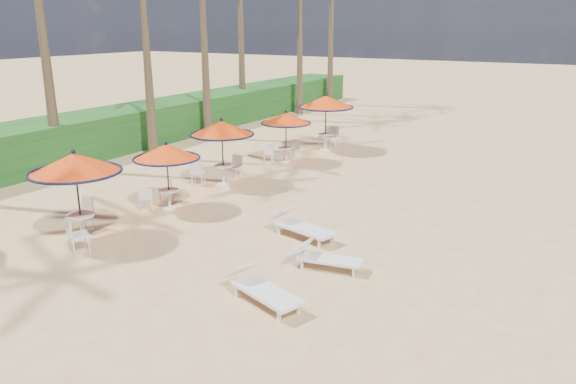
{
  "coord_description": "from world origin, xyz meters",
  "views": [
    {
      "loc": [
        6.6,
        -9.32,
        5.69
      ],
      "look_at": [
        -0.89,
        3.49,
        1.2
      ],
      "focal_mm": 35.0,
      "sensor_mm": 36.0,
      "label": 1
    }
  ],
  "objects_px": {
    "station_1": "(165,158)",
    "lounger_mid": "(323,257)",
    "lounger_near": "(260,287)",
    "station_0": "(75,172)",
    "station_4": "(326,107)",
    "lounger_far": "(299,225)",
    "station_3": "(285,124)",
    "station_2": "(221,134)"
  },
  "relations": [
    {
      "from": "lounger_near",
      "to": "lounger_mid",
      "type": "xyz_separation_m",
      "value": [
        0.38,
        2.17,
        -0.04
      ]
    },
    {
      "from": "station_2",
      "to": "lounger_far",
      "type": "height_order",
      "value": "station_2"
    },
    {
      "from": "station_0",
      "to": "lounger_mid",
      "type": "relative_size",
      "value": 1.35
    },
    {
      "from": "station_0",
      "to": "station_3",
      "type": "distance_m",
      "value": 10.52
    },
    {
      "from": "station_4",
      "to": "lounger_far",
      "type": "relative_size",
      "value": 1.2
    },
    {
      "from": "station_0",
      "to": "station_3",
      "type": "height_order",
      "value": "station_0"
    },
    {
      "from": "station_1",
      "to": "station_4",
      "type": "relative_size",
      "value": 0.83
    },
    {
      "from": "station_0",
      "to": "station_1",
      "type": "bearing_deg",
      "value": 86.96
    },
    {
      "from": "station_1",
      "to": "lounger_near",
      "type": "relative_size",
      "value": 1.02
    },
    {
      "from": "lounger_near",
      "to": "station_0",
      "type": "bearing_deg",
      "value": -165.25
    },
    {
      "from": "lounger_mid",
      "to": "lounger_far",
      "type": "height_order",
      "value": "lounger_far"
    },
    {
      "from": "station_4",
      "to": "lounger_mid",
      "type": "height_order",
      "value": "station_4"
    },
    {
      "from": "lounger_far",
      "to": "station_3",
      "type": "bearing_deg",
      "value": 136.96
    },
    {
      "from": "station_1",
      "to": "station_3",
      "type": "relative_size",
      "value": 0.99
    },
    {
      "from": "station_4",
      "to": "station_1",
      "type": "bearing_deg",
      "value": -92.44
    },
    {
      "from": "station_2",
      "to": "lounger_far",
      "type": "distance_m",
      "value": 6.19
    },
    {
      "from": "station_4",
      "to": "lounger_near",
      "type": "distance_m",
      "value": 15.16
    },
    {
      "from": "station_4",
      "to": "lounger_mid",
      "type": "bearing_deg",
      "value": -63.67
    },
    {
      "from": "station_2",
      "to": "lounger_mid",
      "type": "bearing_deg",
      "value": -36.18
    },
    {
      "from": "station_3",
      "to": "lounger_far",
      "type": "height_order",
      "value": "station_3"
    },
    {
      "from": "lounger_mid",
      "to": "lounger_far",
      "type": "relative_size",
      "value": 0.85
    },
    {
      "from": "station_3",
      "to": "station_4",
      "type": "relative_size",
      "value": 0.84
    },
    {
      "from": "station_0",
      "to": "station_4",
      "type": "distance_m",
      "value": 13.54
    },
    {
      "from": "station_4",
      "to": "lounger_near",
      "type": "xyz_separation_m",
      "value": [
        5.49,
        -14.03,
        -1.67
      ]
    },
    {
      "from": "lounger_far",
      "to": "lounger_near",
      "type": "bearing_deg",
      "value": -59.28
    },
    {
      "from": "lounger_near",
      "to": "station_1",
      "type": "bearing_deg",
      "value": 167.28
    },
    {
      "from": "station_2",
      "to": "lounger_mid",
      "type": "height_order",
      "value": "station_2"
    },
    {
      "from": "station_2",
      "to": "lounger_near",
      "type": "bearing_deg",
      "value": -48.43
    },
    {
      "from": "station_2",
      "to": "lounger_mid",
      "type": "xyz_separation_m",
      "value": [
        6.55,
        -4.79,
        -1.56
      ]
    },
    {
      "from": "station_1",
      "to": "lounger_far",
      "type": "relative_size",
      "value": 1.0
    },
    {
      "from": "station_0",
      "to": "lounger_mid",
      "type": "bearing_deg",
      "value": 14.4
    },
    {
      "from": "lounger_near",
      "to": "lounger_far",
      "type": "height_order",
      "value": "lounger_far"
    },
    {
      "from": "station_1",
      "to": "station_4",
      "type": "height_order",
      "value": "station_4"
    },
    {
      "from": "station_1",
      "to": "station_2",
      "type": "relative_size",
      "value": 0.9
    },
    {
      "from": "station_3",
      "to": "lounger_near",
      "type": "height_order",
      "value": "station_3"
    },
    {
      "from": "station_4",
      "to": "lounger_far",
      "type": "height_order",
      "value": "station_4"
    },
    {
      "from": "station_0",
      "to": "lounger_near",
      "type": "xyz_separation_m",
      "value": [
        6.11,
        -0.51,
        -1.59
      ]
    },
    {
      "from": "station_1",
      "to": "lounger_mid",
      "type": "xyz_separation_m",
      "value": [
        6.31,
        -1.57,
        -1.37
      ]
    },
    {
      "from": "station_3",
      "to": "station_2",
      "type": "bearing_deg",
      "value": -93.81
    },
    {
      "from": "station_2",
      "to": "lounger_near",
      "type": "height_order",
      "value": "station_2"
    },
    {
      "from": "station_1",
      "to": "lounger_mid",
      "type": "height_order",
      "value": "station_1"
    },
    {
      "from": "lounger_near",
      "to": "lounger_mid",
      "type": "relative_size",
      "value": 1.15
    }
  ]
}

